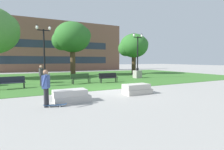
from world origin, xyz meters
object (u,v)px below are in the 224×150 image
object	(u,v)px
concrete_block_center	(71,96)
park_bench_near_right	(81,78)
skateboard	(55,105)
lamp_post_right	(45,71)
lamp_post_center	(137,69)
person_bystander_near_lawn	(41,74)
park_bench_far_left	(108,77)
concrete_block_left	(137,89)
person_skateboarder	(46,86)
park_bench_near_left	(12,82)

from	to	relation	value
concrete_block_center	park_bench_near_right	size ratio (longest dim) A/B	0.99
skateboard	lamp_post_right	xyz separation A→B (m)	(0.56, 9.24, 1.01)
lamp_post_center	person_bystander_near_lawn	bearing A→B (deg)	-170.05
park_bench_far_left	lamp_post_center	world-z (taller)	lamp_post_center
lamp_post_center	concrete_block_left	bearing A→B (deg)	-125.44
park_bench_far_left	concrete_block_left	bearing A→B (deg)	-98.10
person_bystander_near_lawn	lamp_post_center	bearing A→B (deg)	9.95
concrete_block_center	concrete_block_left	distance (m)	4.24
concrete_block_center	concrete_block_left	xyz separation A→B (m)	(4.23, 0.21, 0.00)
person_skateboarder	skateboard	xyz separation A→B (m)	(0.35, -0.19, -0.88)
park_bench_near_right	park_bench_far_left	size ratio (longest dim) A/B	1.02
person_skateboarder	lamp_post_right	world-z (taller)	lamp_post_right
skateboard	concrete_block_center	bearing A→B (deg)	34.80
concrete_block_center	person_skateboarder	distance (m)	1.47
concrete_block_center	park_bench_near_left	world-z (taller)	park_bench_near_left
park_bench_near_right	person_bystander_near_lawn	world-z (taller)	person_bystander_near_lawn
concrete_block_left	person_skateboarder	distance (m)	5.54
concrete_block_center	park_bench_near_right	distance (m)	7.05
park_bench_near_right	park_bench_far_left	world-z (taller)	same
park_bench_near_left	person_bystander_near_lawn	xyz separation A→B (m)	(2.09, 0.44, 0.44)
person_bystander_near_lawn	skateboard	bearing A→B (deg)	-90.38
person_bystander_near_lawn	park_bench_near_right	bearing A→B (deg)	1.92
concrete_block_left	person_bystander_near_lawn	distance (m)	8.09
concrete_block_center	person_skateboarder	world-z (taller)	person_skateboarder
lamp_post_center	lamp_post_right	distance (m)	10.38
concrete_block_center	park_bench_far_left	xyz separation A→B (m)	(5.07, 6.12, 0.23)
skateboard	park_bench_near_right	world-z (taller)	park_bench_near_right
concrete_block_center	concrete_block_left	size ratio (longest dim) A/B	1.01
park_bench_near_right	park_bench_far_left	bearing A→B (deg)	-10.31
park_bench_far_left	lamp_post_right	world-z (taller)	lamp_post_right
concrete_block_center	person_bystander_near_lawn	world-z (taller)	person_bystander_near_lawn
concrete_block_center	skateboard	xyz separation A→B (m)	(-0.89, -0.62, -0.22)
person_skateboarder	park_bench_near_right	distance (m)	7.96
person_skateboarder	skateboard	bearing A→B (deg)	-29.01
concrete_block_center	person_bystander_near_lawn	bearing A→B (deg)	97.40
skateboard	park_bench_near_right	xyz separation A→B (m)	(3.39, 7.21, 0.45)
skateboard	person_bystander_near_lawn	bearing A→B (deg)	89.62
lamp_post_center	concrete_block_center	bearing A→B (deg)	-140.15
concrete_block_left	skateboard	bearing A→B (deg)	-170.80
skateboard	park_bench_near_left	xyz separation A→B (m)	(-2.04, 6.66, 0.45)
park_bench_near_right	lamp_post_right	size ratio (longest dim) A/B	0.35
concrete_block_center	park_bench_far_left	distance (m)	7.95
person_skateboarder	person_bystander_near_lawn	world-z (taller)	person_bystander_near_lawn
concrete_block_center	park_bench_near_right	world-z (taller)	park_bench_near_right
park_bench_near_left	person_bystander_near_lawn	distance (m)	2.18
concrete_block_left	skateboard	xyz separation A→B (m)	(-5.12, -0.83, -0.22)
lamp_post_center	person_bystander_near_lawn	world-z (taller)	lamp_post_center
park_bench_near_left	lamp_post_right	world-z (taller)	lamp_post_right
park_bench_near_right	skateboard	bearing A→B (deg)	-115.21
park_bench_near_left	lamp_post_right	bearing A→B (deg)	44.83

